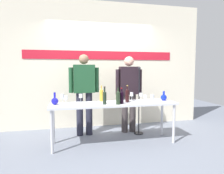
{
  "coord_description": "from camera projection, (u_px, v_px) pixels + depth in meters",
  "views": [
    {
      "loc": [
        -0.89,
        -3.67,
        1.4
      ],
      "look_at": [
        0.0,
        0.15,
        1.05
      ],
      "focal_mm": 32.97,
      "sensor_mm": 36.0,
      "label": 1
    }
  ],
  "objects": [
    {
      "name": "wine_glass_right_2",
      "position": [
        132.0,
        94.0,
        4.14
      ],
      "size": [
        0.06,
        0.06,
        0.16
      ],
      "color": "white",
      "rests_on": "display_table"
    },
    {
      "name": "wine_bottle_1",
      "position": [
        105.0,
        97.0,
        3.63
      ],
      "size": [
        0.06,
        0.06,
        0.32
      ],
      "color": "black",
      "rests_on": "display_table"
    },
    {
      "name": "wine_glass_left_0",
      "position": [
        66.0,
        98.0,
        3.72
      ],
      "size": [
        0.07,
        0.07,
        0.14
      ],
      "color": "white",
      "rests_on": "display_table"
    },
    {
      "name": "display_table",
      "position": [
        114.0,
        106.0,
        3.83
      ],
      "size": [
        2.33,
        0.58,
        0.77
      ],
      "color": "silver",
      "rests_on": "ground"
    },
    {
      "name": "presenter_left",
      "position": [
        84.0,
        89.0,
        4.29
      ],
      "size": [
        0.63,
        0.22,
        1.7
      ],
      "color": "#232432",
      "rests_on": "ground"
    },
    {
      "name": "wine_bottle_3",
      "position": [
        127.0,
        95.0,
        3.91
      ],
      "size": [
        0.07,
        0.07,
        0.32
      ],
      "color": "black",
      "rests_on": "display_table"
    },
    {
      "name": "wine_glass_left_2",
      "position": [
        81.0,
        96.0,
        3.89
      ],
      "size": [
        0.07,
        0.07,
        0.16
      ],
      "color": "white",
      "rests_on": "display_table"
    },
    {
      "name": "decanter_blue_right",
      "position": [
        164.0,
        97.0,
        4.08
      ],
      "size": [
        0.12,
        0.12,
        0.19
      ],
      "color": "#0F24C0",
      "rests_on": "display_table"
    },
    {
      "name": "ground_plane",
      "position": [
        114.0,
        143.0,
        3.89
      ],
      "size": [
        10.0,
        10.0,
        0.0
      ],
      "primitive_type": "plane",
      "color": "slate"
    },
    {
      "name": "microphone_stand",
      "position": [
        139.0,
        112.0,
        4.42
      ],
      "size": [
        0.2,
        0.2,
        1.44
      ],
      "color": "black",
      "rests_on": "ground"
    },
    {
      "name": "wine_bottle_0",
      "position": [
        101.0,
        95.0,
        3.98
      ],
      "size": [
        0.07,
        0.07,
        0.31
      ],
      "color": "gold",
      "rests_on": "display_table"
    },
    {
      "name": "wine_glass_right_1",
      "position": [
        145.0,
        97.0,
        3.86
      ],
      "size": [
        0.07,
        0.07,
        0.14
      ],
      "color": "white",
      "rests_on": "display_table"
    },
    {
      "name": "decanter_blue_left",
      "position": [
        55.0,
        101.0,
        3.61
      ],
      "size": [
        0.12,
        0.12,
        0.22
      ],
      "color": "#1C1CB7",
      "rests_on": "display_table"
    },
    {
      "name": "presenter_right",
      "position": [
        129.0,
        89.0,
        4.52
      ],
      "size": [
        0.6,
        0.22,
        1.67
      ],
      "color": "#393232",
      "rests_on": "ground"
    },
    {
      "name": "wine_glass_left_1",
      "position": [
        62.0,
        96.0,
        3.79
      ],
      "size": [
        0.06,
        0.06,
        0.17
      ],
      "color": "white",
      "rests_on": "display_table"
    },
    {
      "name": "wine_bottle_4",
      "position": [
        122.0,
        97.0,
        3.7
      ],
      "size": [
        0.07,
        0.07,
        0.29
      ],
      "color": "black",
      "rests_on": "display_table"
    },
    {
      "name": "wine_bottle_2",
      "position": [
        118.0,
        97.0,
        3.63
      ],
      "size": [
        0.07,
        0.07,
        0.32
      ],
      "color": "#22311F",
      "rests_on": "display_table"
    },
    {
      "name": "wine_glass_right_3",
      "position": [
        141.0,
        95.0,
        4.18
      ],
      "size": [
        0.07,
        0.07,
        0.14
      ],
      "color": "white",
      "rests_on": "display_table"
    },
    {
      "name": "wine_glass_right_0",
      "position": [
        152.0,
        97.0,
        3.82
      ],
      "size": [
        0.07,
        0.07,
        0.15
      ],
      "color": "white",
      "rests_on": "display_table"
    },
    {
      "name": "back_wall",
      "position": [
        101.0,
        65.0,
        5.0
      ],
      "size": [
        5.11,
        0.11,
        3.0
      ],
      "color": "beige",
      "rests_on": "ground"
    }
  ]
}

